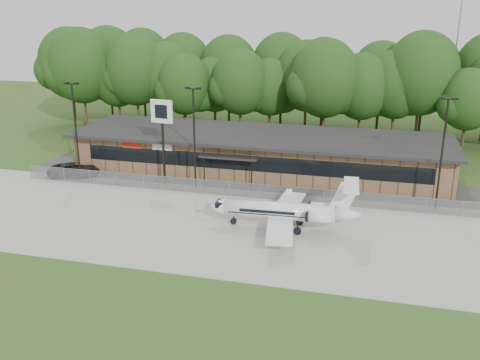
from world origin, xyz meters
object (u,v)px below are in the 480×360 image
(business_jet, at_px, (285,212))
(pole_sign, at_px, (162,121))
(suv, at_px, (74,170))
(terminal, at_px, (260,152))

(business_jet, xyz_separation_m, pole_sign, (-13.94, 8.29, 5.16))
(suv, height_order, pole_sign, pole_sign)
(terminal, relative_size, business_jet, 3.15)
(business_jet, distance_m, suv, 25.82)
(suv, bearing_deg, pole_sign, -106.64)
(business_jet, xyz_separation_m, suv, (-24.43, 8.33, -0.82))
(business_jet, relative_size, pole_sign, 1.48)
(suv, relative_size, pole_sign, 0.61)
(suv, xyz_separation_m, pole_sign, (10.48, -0.04, 5.98))
(business_jet, bearing_deg, terminal, 106.68)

